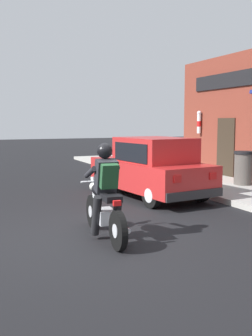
% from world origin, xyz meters
% --- Properties ---
extents(ground_plane, '(80.00, 80.00, 0.00)m').
position_xyz_m(ground_plane, '(0.00, 0.00, 0.00)').
color(ground_plane, black).
extents(sidewalk_curb, '(2.60, 22.00, 0.14)m').
position_xyz_m(sidewalk_curb, '(5.10, 3.00, 0.07)').
color(sidewalk_curb, '#ADAAA3').
rests_on(sidewalk_curb, ground).
extents(motorcycle_with_rider, '(0.58, 2.02, 1.62)m').
position_xyz_m(motorcycle_with_rider, '(0.18, -0.12, 0.68)').
color(motorcycle_with_rider, black).
rests_on(motorcycle_with_rider, ground).
extents(car_hatchback, '(2.03, 3.93, 1.57)m').
position_xyz_m(car_hatchback, '(2.60, 2.85, 0.77)').
color(car_hatchback, black).
rests_on(car_hatchback, ground).
extents(trash_bin, '(0.56, 0.56, 0.98)m').
position_xyz_m(trash_bin, '(5.64, 2.83, 0.64)').
color(trash_bin, '#514C47').
rests_on(trash_bin, sidewalk_curb).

